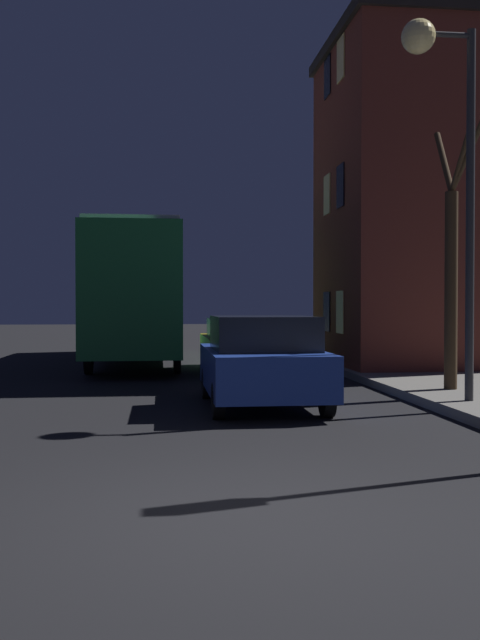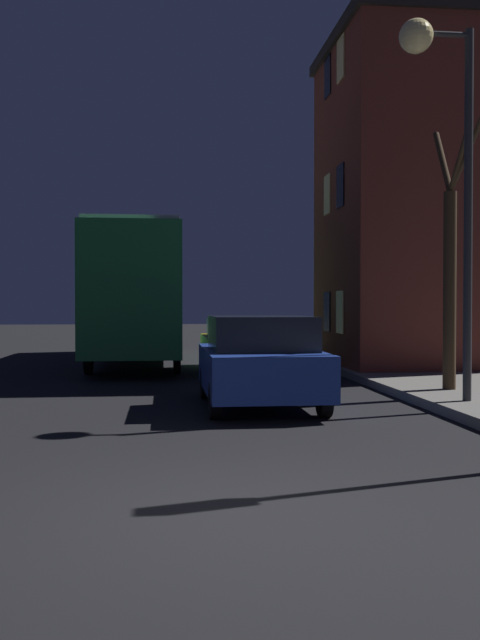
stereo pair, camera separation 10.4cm
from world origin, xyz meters
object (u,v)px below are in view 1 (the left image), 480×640
at_px(streetlamp, 440,109).
at_px(car_mid_lane, 239,343).
at_px(bus, 137,288).
at_px(car_near_lane, 262,361).
at_px(bare_tree, 452,266).

bearing_deg(streetlamp, car_mid_lane, 108.34).
xyz_separation_m(bus, car_near_lane, (2.40, -9.96, -1.48)).
height_order(bare_tree, car_near_lane, bare_tree).
relative_size(streetlamp, bus, 0.55).
xyz_separation_m(bus, car_mid_lane, (2.76, -3.30, -1.53)).
xyz_separation_m(streetlamp, bus, (-5.22, 10.73, -2.67)).
bearing_deg(streetlamp, bus, 115.94).
bearing_deg(bare_tree, streetlamp, -119.31).
height_order(bus, car_mid_lane, bus).
xyz_separation_m(bare_tree, bus, (-6.11, 9.15, -0.20)).
bearing_deg(bus, bare_tree, -56.25).
height_order(streetlamp, bus, streetlamp).
relative_size(bare_tree, car_near_lane, 1.32).
height_order(streetlamp, bare_tree, streetlamp).
relative_size(bare_tree, car_mid_lane, 1.12).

